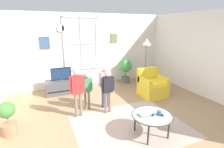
# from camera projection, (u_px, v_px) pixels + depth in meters

# --- Properties ---
(ground_plane) EXTENTS (6.45, 6.61, 0.02)m
(ground_plane) POSITION_uv_depth(u_px,v_px,m) (128.00, 122.00, 4.02)
(ground_plane) COLOR #9E7A56
(back_wall) EXTENTS (5.85, 0.17, 2.63)m
(back_wall) POSITION_uv_depth(u_px,v_px,m) (89.00, 50.00, 6.36)
(back_wall) COLOR silver
(back_wall) RESTS_ON ground_plane
(side_wall_right) EXTENTS (0.12, 6.01, 2.63)m
(side_wall_right) POSITION_uv_depth(u_px,v_px,m) (223.00, 58.00, 4.78)
(side_wall_right) COLOR silver
(side_wall_right) RESTS_ON ground_plane
(area_rug) EXTENTS (2.46, 2.02, 0.01)m
(area_rug) POSITION_uv_depth(u_px,v_px,m) (130.00, 126.00, 3.86)
(area_rug) COLOR tan
(area_rug) RESTS_ON ground_plane
(tv_stand) EXTENTS (1.04, 0.46, 0.45)m
(tv_stand) POSITION_uv_depth(u_px,v_px,m) (62.00, 87.00, 5.65)
(tv_stand) COLOR #4C4C51
(tv_stand) RESTS_ON ground_plane
(television) EXTENTS (0.64, 0.08, 0.43)m
(television) POSITION_uv_depth(u_px,v_px,m) (61.00, 74.00, 5.53)
(television) COLOR #4C4C4C
(television) RESTS_ON tv_stand
(armchair) EXTENTS (0.76, 0.74, 0.87)m
(armchair) POSITION_uv_depth(u_px,v_px,m) (152.00, 86.00, 5.46)
(armchair) COLOR yellow
(armchair) RESTS_ON ground_plane
(coffee_table) EXTENTS (0.83, 0.83, 0.46)m
(coffee_table) POSITION_uv_depth(u_px,v_px,m) (152.00, 116.00, 3.43)
(coffee_table) COLOR #99B2B7
(coffee_table) RESTS_ON ground_plane
(book_stack) EXTENTS (0.25, 0.15, 0.05)m
(book_stack) POSITION_uv_depth(u_px,v_px,m) (145.00, 114.00, 3.41)
(book_stack) COLOR #4CB151
(book_stack) RESTS_ON coffee_table
(cup) EXTENTS (0.09, 0.09, 0.09)m
(cup) POSITION_uv_depth(u_px,v_px,m) (159.00, 113.00, 3.40)
(cup) COLOR #334C8C
(cup) RESTS_ON coffee_table
(remote_near_books) EXTENTS (0.05, 0.14, 0.02)m
(remote_near_books) POSITION_uv_depth(u_px,v_px,m) (161.00, 114.00, 3.43)
(remote_near_books) COLOR black
(remote_near_books) RESTS_ON coffee_table
(remote_near_cup) EXTENTS (0.05, 0.14, 0.02)m
(remote_near_cup) POSITION_uv_depth(u_px,v_px,m) (151.00, 114.00, 3.43)
(remote_near_cup) COLOR black
(remote_near_cup) RESTS_ON coffee_table
(person_black_shirt) EXTENTS (0.34, 0.15, 1.13)m
(person_black_shirt) POSITION_uv_depth(u_px,v_px,m) (108.00, 87.00, 4.26)
(person_black_shirt) COLOR #726656
(person_black_shirt) RESTS_ON ground_plane
(person_pink_shirt) EXTENTS (0.36, 0.16, 1.19)m
(person_pink_shirt) POSITION_uv_depth(u_px,v_px,m) (105.00, 82.00, 4.55)
(person_pink_shirt) COLOR #333851
(person_pink_shirt) RESTS_ON ground_plane
(person_green_shirt) EXTENTS (0.31, 0.14, 1.03)m
(person_green_shirt) POSITION_uv_depth(u_px,v_px,m) (87.00, 87.00, 4.44)
(person_green_shirt) COLOR #726656
(person_green_shirt) RESTS_ON ground_plane
(person_red_shirt) EXTENTS (0.37, 0.17, 1.22)m
(person_red_shirt) POSITION_uv_depth(u_px,v_px,m) (77.00, 87.00, 4.06)
(person_red_shirt) COLOR #726656
(person_red_shirt) RESTS_ON ground_plane
(potted_plant_by_window) EXTENTS (0.49, 0.49, 0.91)m
(potted_plant_by_window) POSITION_uv_depth(u_px,v_px,m) (126.00, 68.00, 6.68)
(potted_plant_by_window) COLOR #4C565B
(potted_plant_by_window) RESTS_ON ground_plane
(potted_plant_corner) EXTENTS (0.33, 0.33, 0.72)m
(potted_plant_corner) POSITION_uv_depth(u_px,v_px,m) (8.00, 117.00, 3.45)
(potted_plant_corner) COLOR #9E6B4C
(potted_plant_corner) RESTS_ON ground_plane
(floor_lamp) EXTENTS (0.32, 0.32, 1.77)m
(floor_lamp) POSITION_uv_depth(u_px,v_px,m) (146.00, 47.00, 5.88)
(floor_lamp) COLOR black
(floor_lamp) RESTS_ON ground_plane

